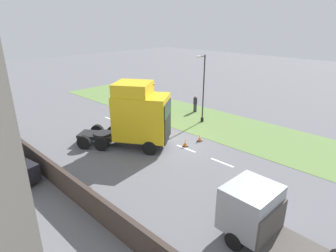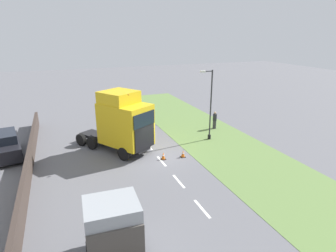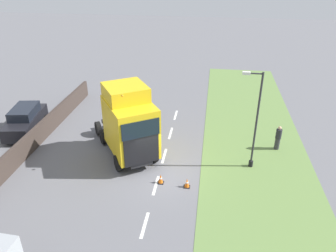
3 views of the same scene
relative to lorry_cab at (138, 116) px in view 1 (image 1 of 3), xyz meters
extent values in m
plane|color=slate|center=(-2.18, 1.89, -2.46)|extent=(120.00, 120.00, 0.00)
cube|color=#607F42|center=(-8.18, 1.89, -2.46)|extent=(7.00, 44.00, 0.01)
cube|color=white|center=(-2.18, -6.81, -2.46)|extent=(0.16, 1.80, 0.00)
cube|color=white|center=(-2.18, -3.61, -2.46)|extent=(0.16, 1.80, 0.00)
cube|color=white|center=(-2.18, -0.41, -2.46)|extent=(0.16, 1.80, 0.00)
cube|color=white|center=(-2.18, 2.79, -2.46)|extent=(0.16, 1.80, 0.00)
cube|color=white|center=(-2.18, 5.99, -2.46)|extent=(0.16, 1.80, 0.00)
cube|color=white|center=(-2.18, 9.19, -2.46)|extent=(0.16, 1.80, 0.00)
cube|color=#382D28|center=(6.82, 1.89, -1.77)|extent=(0.25, 24.00, 1.39)
cube|color=#1E232D|center=(10.40, 4.36, -0.72)|extent=(0.08, 6.36, 1.22)
cube|color=black|center=(0.70, -1.09, -1.80)|extent=(4.93, 6.59, 0.24)
cube|color=gold|center=(-0.14, 0.22, -0.07)|extent=(4.21, 4.59, 3.22)
cube|color=black|center=(-1.19, 1.85, -0.78)|extent=(1.85, 1.22, 1.81)
cube|color=black|center=(-1.19, 1.85, 0.64)|extent=(1.96, 1.29, 1.03)
cube|color=gold|center=(0.17, -0.26, 2.00)|extent=(3.38, 3.39, 0.90)
sphere|color=orange|center=(-0.17, 1.56, 2.52)|extent=(0.14, 0.14, 0.14)
cylinder|color=black|center=(1.55, -2.40, -1.62)|extent=(1.94, 1.94, 0.12)
cylinder|color=black|center=(-1.60, 0.31, -1.94)|extent=(0.83, 1.05, 1.04)
cylinder|color=black|center=(0.38, 1.58, -1.94)|extent=(0.83, 1.05, 1.04)
cylinder|color=black|center=(0.37, -2.75, -1.94)|extent=(0.83, 1.05, 1.04)
cylinder|color=black|center=(2.35, -1.48, -1.94)|extent=(0.83, 1.05, 1.04)
cylinder|color=black|center=(1.12, -3.91, -1.94)|extent=(0.83, 1.05, 1.04)
cylinder|color=black|center=(3.10, -2.64, -1.94)|extent=(0.83, 1.05, 1.04)
cube|color=#999EA3|center=(2.90, 10.66, -0.91)|extent=(2.33, 2.05, 1.96)
cube|color=black|center=(2.86, 9.67, -0.51)|extent=(1.97, 0.13, 0.71)
cube|color=#4C4742|center=(2.95, 11.69, -1.20)|extent=(2.24, 0.20, 1.37)
cylinder|color=black|center=(3.94, 10.62, -2.06)|extent=(0.28, 0.81, 0.80)
cylinder|color=black|center=(1.87, 10.71, -2.06)|extent=(0.28, 0.81, 0.80)
cube|color=black|center=(8.62, -2.36, -1.69)|extent=(2.62, 5.01, 1.00)
cylinder|color=black|center=(7.50, -0.98, -2.14)|extent=(0.30, 0.66, 0.64)
cylinder|color=black|center=(9.22, -0.69, -2.14)|extent=(0.30, 0.66, 0.64)
cylinder|color=black|center=(8.02, -4.04, -2.14)|extent=(0.30, 0.66, 0.64)
cylinder|color=black|center=(-7.77, 0.03, -2.26)|extent=(0.27, 0.27, 0.40)
cylinder|color=#2D2D33|center=(-7.77, 0.03, 0.63)|extent=(0.12, 0.12, 6.19)
cylinder|color=#2D2D33|center=(-7.32, 0.03, 3.63)|extent=(0.90, 0.09, 0.09)
cube|color=silver|center=(-6.87, 0.03, 3.63)|extent=(0.44, 0.20, 0.16)
cylinder|color=#333338|center=(-9.71, -2.39, -2.04)|extent=(0.34, 0.34, 0.85)
cylinder|color=#26262D|center=(-9.71, -2.39, -1.28)|extent=(0.39, 0.39, 0.67)
sphere|color=tan|center=(-9.71, -2.39, -0.84)|extent=(0.23, 0.23, 0.23)
cube|color=black|center=(-2.41, 2.51, -2.45)|extent=(0.36, 0.36, 0.03)
cone|color=orange|center=(-2.41, 2.51, -2.16)|extent=(0.28, 0.28, 0.55)
cylinder|color=white|center=(-2.41, 2.51, -2.13)|extent=(0.17, 0.17, 0.07)
cube|color=black|center=(-3.97, 2.68, -2.45)|extent=(0.36, 0.36, 0.03)
cone|color=orange|center=(-3.97, 2.68, -2.16)|extent=(0.28, 0.28, 0.55)
cylinder|color=white|center=(-3.97, 2.68, -2.13)|extent=(0.17, 0.17, 0.07)
camera|label=1|loc=(12.47, 15.02, 6.52)|focal=30.00mm
camera|label=2|loc=(4.34, 20.71, 6.66)|focal=30.00mm
camera|label=3|loc=(-5.02, 17.82, 9.31)|focal=35.00mm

